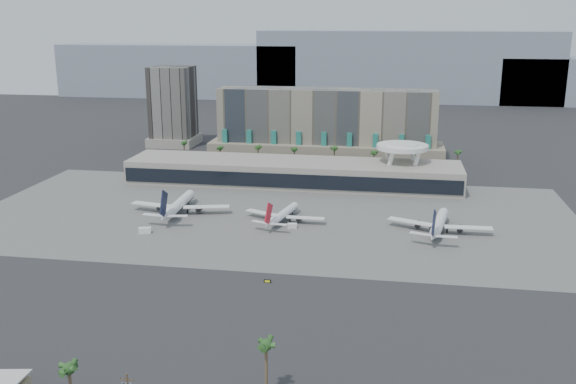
% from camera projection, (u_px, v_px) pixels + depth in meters
% --- Properties ---
extents(ground, '(900.00, 900.00, 0.00)m').
position_uv_depth(ground, '(244.00, 261.00, 226.49)').
color(ground, '#232326').
rests_on(ground, ground).
extents(apron_pad, '(260.00, 130.00, 0.06)m').
position_uv_depth(apron_pad, '(273.00, 215.00, 278.81)').
color(apron_pad, '#5B5B59').
rests_on(apron_pad, ground).
extents(mountain_ridge, '(680.00, 60.00, 70.00)m').
position_uv_depth(mountain_ridge, '(374.00, 71.00, 661.39)').
color(mountain_ridge, gray).
rests_on(mountain_ridge, ground).
extents(hotel, '(140.00, 30.00, 42.00)m').
position_uv_depth(hotel, '(326.00, 131.00, 386.42)').
color(hotel, gray).
rests_on(hotel, ground).
extents(office_tower, '(30.00, 30.00, 52.00)m').
position_uv_depth(office_tower, '(173.00, 111.00, 425.84)').
color(office_tower, black).
rests_on(office_tower, ground).
extents(terminal, '(170.00, 32.50, 14.50)m').
position_uv_depth(terminal, '(293.00, 171.00, 329.28)').
color(terminal, '#9F998B').
rests_on(terminal, ground).
extents(saucer_structure, '(26.00, 26.00, 21.89)m').
position_uv_depth(saucer_structure, '(402.00, 150.00, 323.26)').
color(saucer_structure, white).
rests_on(saucer_structure, ground).
extents(palm_row, '(157.80, 2.80, 13.10)m').
position_uv_depth(palm_row, '(315.00, 151.00, 360.58)').
color(palm_row, brown).
rests_on(palm_row, ground).
extents(airliner_left, '(44.67, 45.98, 15.87)m').
position_uv_depth(airliner_left, '(179.00, 205.00, 279.82)').
color(airliner_left, white).
rests_on(airliner_left, ground).
extents(airliner_centre, '(34.86, 36.25, 12.66)m').
position_uv_depth(airliner_centre, '(283.00, 214.00, 268.70)').
color(airliner_centre, white).
rests_on(airliner_centre, ground).
extents(airliner_right, '(41.17, 42.73, 14.86)m').
position_uv_depth(airliner_right, '(439.00, 224.00, 255.09)').
color(airliner_right, white).
rests_on(airliner_right, ground).
extents(service_vehicle_a, '(5.29, 3.72, 2.34)m').
position_uv_depth(service_vehicle_a, '(145.00, 230.00, 254.84)').
color(service_vehicle_a, white).
rests_on(service_vehicle_a, ground).
extents(service_vehicle_b, '(4.01, 2.61, 1.94)m').
position_uv_depth(service_vehicle_b, '(292.00, 226.00, 261.21)').
color(service_vehicle_b, silver).
rests_on(service_vehicle_b, ground).
extents(taxiway_sign, '(2.34, 0.42, 1.06)m').
position_uv_depth(taxiway_sign, '(267.00, 281.00, 207.50)').
color(taxiway_sign, black).
rests_on(taxiway_sign, ground).
extents(near_palm_a, '(6.00, 6.00, 9.91)m').
position_uv_depth(near_palm_a, '(69.00, 374.00, 141.12)').
color(near_palm_a, brown).
rests_on(near_palm_a, ground).
extents(near_palm_b, '(6.00, 6.00, 14.28)m').
position_uv_depth(near_palm_b, '(266.00, 351.00, 142.56)').
color(near_palm_b, brown).
rests_on(near_palm_b, ground).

